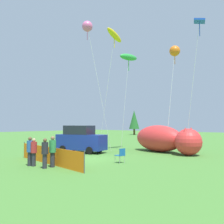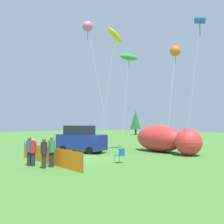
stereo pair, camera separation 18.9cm
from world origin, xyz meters
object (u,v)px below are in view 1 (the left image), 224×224
kite_pink_octopus (87,27)px  kite_orange_flower (175,51)px  inflatable_cat (164,140)px  spectator_in_yellow_shirt (53,150)px  spectator_in_grey_shirt (34,151)px  kite_green_fish (129,58)px  spectator_in_white_shirt (45,152)px  kite_yellow_hero (114,36)px  kite_blue_box (199,24)px  spectator_in_red_shirt (30,150)px  folding_chair (121,154)px  parked_car (81,139)px

kite_pink_octopus → kite_orange_flower: 8.69m
inflatable_cat → spectator_in_yellow_shirt: 10.85m
spectator_in_grey_shirt → kite_orange_flower: kite_orange_flower is taller
kite_green_fish → spectator_in_white_shirt: bearing=-78.3°
spectator_in_yellow_shirt → kite_green_fish: kite_green_fish is taller
inflatable_cat → kite_yellow_hero: bearing=-160.9°
kite_blue_box → kite_orange_flower: bearing=154.8°
inflatable_cat → spectator_in_red_shirt: size_ratio=4.16×
folding_chair → spectator_in_yellow_shirt: spectator_in_yellow_shirt is taller
spectator_in_yellow_shirt → kite_orange_flower: bearing=86.2°
inflatable_cat → kite_orange_flower: (-0.24, 2.60, 8.43)m
inflatable_cat → spectator_in_grey_shirt: (-2.24, -11.32, -0.19)m
spectator_in_white_shirt → spectator_in_red_shirt: size_ratio=0.98×
inflatable_cat → kite_blue_box: (2.78, 1.18, 9.86)m
spectator_in_grey_shirt → kite_blue_box: kite_blue_box is taller
parked_car → spectator_in_yellow_shirt: 7.31m
spectator_in_yellow_shirt → spectator_in_grey_shirt: 1.23m
inflatable_cat → spectator_in_grey_shirt: inflatable_cat is taller
kite_blue_box → parked_car: bearing=-143.5°
folding_chair → kite_pink_octopus: (-6.84, 3.45, 11.03)m
kite_orange_flower → parked_car: bearing=-124.7°
spectator_in_grey_shirt → spectator_in_red_shirt: bearing=-165.2°
folding_chair → spectator_in_white_shirt: 4.73m
spectator_in_yellow_shirt → kite_green_fish: bearing=102.2°
inflatable_cat → spectator_in_white_shirt: size_ratio=4.23×
folding_chair → kite_orange_flower: 13.21m
spectator_in_yellow_shirt → inflatable_cat: bearing=84.0°
spectator_in_white_shirt → spectator_in_red_shirt: (-1.43, -0.08, 0.02)m
kite_yellow_hero → kite_blue_box: bearing=11.0°
folding_chair → spectator_in_red_shirt: size_ratio=0.54×
folding_chair → kite_yellow_hero: (-6.25, 6.64, 10.90)m
inflatable_cat → spectator_in_yellow_shirt: size_ratio=4.00×
kite_pink_octopus → kite_green_fish: 4.82m
spectator_in_yellow_shirt → folding_chair: bearing=61.8°
kite_pink_octopus → kite_orange_flower: bearing=47.2°
spectator_in_yellow_shirt → kite_pink_octopus: (-4.84, 7.19, 10.62)m
kite_green_fish → kite_orange_flower: size_ratio=0.92×
kite_blue_box → folding_chair: bearing=-103.1°
spectator_in_white_shirt → kite_green_fish: (-2.19, 10.59, 7.85)m
kite_pink_octopus → kite_blue_box: 9.99m
folding_chair → inflatable_cat: inflatable_cat is taller
folding_chair → kite_green_fish: size_ratio=0.10×
spectator_in_grey_shirt → kite_yellow_hero: (-3.13, 10.92, 10.56)m
spectator_in_red_shirt → parked_car: bearing=113.6°
parked_car → kite_yellow_hero: size_ratio=0.38×
spectator_in_yellow_shirt → spectator_in_white_shirt: size_ratio=1.06×
parked_car → kite_orange_flower: 12.35m
spectator_in_grey_shirt → kite_pink_octopus: (-3.73, 7.72, 10.69)m
spectator_in_yellow_shirt → spectator_in_red_shirt: (-1.41, -0.61, -0.04)m
parked_car → kite_yellow_hero: kite_yellow_hero is taller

